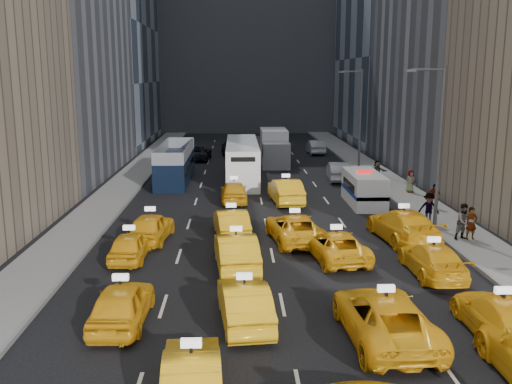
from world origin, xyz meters
The scene contains 37 objects.
ground centered at (0.00, 0.00, 0.00)m, with size 160.00×160.00×0.00m, color black.
sidewalk_west centered at (-10.50, 25.00, 0.07)m, with size 3.00×90.00×0.15m, color gray.
sidewalk_east centered at (10.50, 25.00, 0.07)m, with size 3.00×90.00×0.15m, color gray.
curb_west centered at (-9.05, 25.00, 0.09)m, with size 0.15×90.00×0.18m, color slate.
curb_east centered at (9.05, 25.00, 0.09)m, with size 0.15×90.00×0.18m, color slate.
streetlight_near centered at (9.18, 12.00, 4.92)m, with size 2.15×0.22×9.00m.
streetlight_far centered at (9.18, 32.00, 4.92)m, with size 2.15×0.22×9.00m.
taxi_1 centered at (-2.92, -4.40, 0.72)m, with size 1.52×4.37×1.44m, color yellow.
taxi_4 centered at (-5.72, 0.48, 0.75)m, with size 1.77×4.39×1.50m, color yellow.
taxi_5 centered at (-1.46, 0.41, 0.75)m, with size 1.60×4.58×1.51m, color yellow.
taxi_6 centered at (3.11, -1.02, 0.78)m, with size 2.58×5.59×1.55m, color yellow.
taxi_7 centered at (6.99, -0.99, 0.71)m, with size 2.00×4.91×1.43m, color yellow.
taxi_8 centered at (-6.72, 7.56, 0.67)m, with size 1.59×3.95×1.34m, color yellow.
taxi_9 centered at (-1.74, 6.16, 0.82)m, with size 1.73×4.96×1.63m, color yellow.
taxi_10 centered at (2.95, 7.29, 0.68)m, with size 2.25×4.89×1.36m, color yellow.
taxi_11 centered at (6.77, 5.00, 0.69)m, with size 1.94×4.78×1.39m, color yellow.
taxi_12 centered at (-6.18, 10.58, 0.76)m, with size 1.80×4.47×1.52m, color yellow.
taxi_13 centered at (-2.00, 11.26, 0.76)m, with size 1.61×4.63×1.53m, color yellow.
taxi_14 centered at (1.30, 10.29, 0.72)m, with size 2.40×5.20×1.44m, color yellow.
taxi_15 centered at (6.95, 10.12, 0.84)m, with size 2.35×5.79×1.68m, color yellow.
taxi_16 centered at (-1.88, 19.69, 0.74)m, with size 1.75×4.35×1.48m, color yellow.
taxi_17 centered at (1.63, 19.34, 0.83)m, with size 1.77×5.06×1.67m, color yellow.
nypd_van centered at (6.81, 18.76, 1.04)m, with size 2.74×5.60×2.31m.
double_decker centered at (-6.65, 27.68, 1.47)m, with size 2.69×10.34×2.99m.
city_bus centered at (-1.21, 28.27, 1.55)m, with size 3.54×12.27×3.12m.
box_truck centered at (1.98, 36.27, 1.64)m, with size 3.21×7.48×3.32m.
misc_car_0 centered at (6.67, 27.50, 0.77)m, with size 1.64×4.69×1.55m, color #9B9DA2.
misc_car_1 centered at (-5.53, 39.35, 0.70)m, with size 2.32×5.03×1.40m, color black.
misc_car_2 centered at (1.10, 47.55, 0.79)m, with size 2.22×5.46×1.58m, color gray.
misc_car_3 centered at (-2.31, 43.39, 0.80)m, with size 1.88×4.67×1.59m, color black.
misc_car_4 centered at (7.00, 43.54, 0.76)m, with size 1.61×4.60×1.52m, color #9A9BA1.
pedestrian_0 centered at (10.44, 9.84, 1.01)m, with size 0.63×0.41×1.71m, color gray.
pedestrian_1 centered at (10.05, 9.86, 1.10)m, with size 0.92×0.51×1.90m, color gray.
pedestrian_2 centered at (9.26, 12.97, 1.06)m, with size 1.18×0.49×1.82m, color gray.
pedestrian_3 centered at (10.88, 16.82, 0.94)m, with size 0.93×0.42×1.58m, color gray.
pedestrian_4 centered at (10.91, 21.89, 0.97)m, with size 0.80×0.43×1.63m, color gray.
pedestrian_5 centered at (9.29, 25.27, 1.07)m, with size 1.71×0.49×1.84m, color gray.
Camera 1 is at (-1.71, -18.26, 8.56)m, focal length 40.00 mm.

